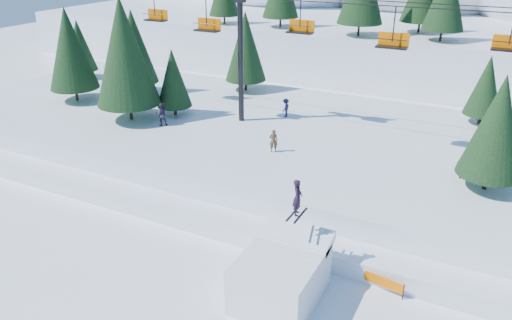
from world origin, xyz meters
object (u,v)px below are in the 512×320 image
at_px(jump_kicker, 282,274).
at_px(banner_far, 476,289).
at_px(chairlift, 372,48).
at_px(banner_near, 377,280).

bearing_deg(jump_kicker, banner_far, 26.33).
bearing_deg(banner_far, chairlift, 127.80).
bearing_deg(banner_near, jump_kicker, -145.52).
relative_size(jump_kicker, banner_far, 2.24).
bearing_deg(banner_near, banner_far, 17.93).
relative_size(banner_near, banner_far, 1.08).
distance_m(jump_kicker, chairlift, 17.80).
distance_m(jump_kicker, banner_far, 9.53).
relative_size(chairlift, banner_far, 17.71).
height_order(banner_near, banner_far, same).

